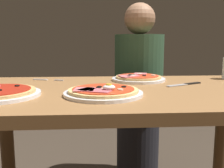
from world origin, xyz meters
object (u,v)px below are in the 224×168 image
Objects in this scene: dining_table at (124,116)px; pizza_across_left at (138,78)px; diner_person at (138,98)px; knife at (186,84)px; fork at (46,80)px; pizza_foreground at (103,92)px.

dining_table is 0.27m from pizza_across_left.
knife is at bearing 100.81° from diner_person.
fork is at bearing 175.48° from pizza_across_left.
pizza_across_left is (0.19, 0.35, -0.00)m from pizza_foreground.
pizza_foreground reaches higher than dining_table.
knife is (0.65, -0.18, 0.00)m from fork.
pizza_foreground is 0.43m from knife.
pizza_foreground reaches higher than knife.
dining_table is 0.70m from diner_person.
diner_person is (0.08, 0.45, -0.20)m from pizza_across_left.
knife is (0.29, 0.08, 0.12)m from dining_table.
pizza_across_left reaches higher than knife.
dining_table is at bearing 75.44° from diner_person.
pizza_foreground is 0.47m from fork.
pizza_across_left is at bearing 66.43° from dining_table.
pizza_foreground is at bearing -54.84° from fork.
knife is 0.63m from diner_person.
dining_table is 7.13× the size of knife.
pizza_across_left is 0.50m from diner_person.
dining_table is 1.10× the size of diner_person.
fork reaches higher than dining_table.
pizza_across_left is at bearing -4.52° from fork.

